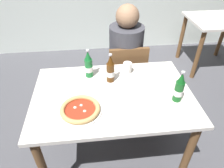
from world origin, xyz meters
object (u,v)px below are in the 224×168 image
at_px(pizza_margherita_near, 80,110).
at_px(beer_bottle_left, 179,89).
at_px(chair_behind_table, 126,75).
at_px(beer_bottle_right, 111,70).
at_px(beer_bottle_center, 89,65).
at_px(napkin_with_cutlery, 67,81).
at_px(dining_table_main, 113,104).
at_px(diner_seated, 125,64).
at_px(dining_table_background, 216,30).
at_px(paper_cup, 127,68).

height_order(pizza_margherita_near, beer_bottle_left, beer_bottle_left).
xyz_separation_m(chair_behind_table, beer_bottle_left, (0.24, -0.73, 0.37)).
bearing_deg(beer_bottle_right, beer_bottle_center, 153.56).
height_order(pizza_margherita_near, beer_bottle_center, beer_bottle_center).
xyz_separation_m(beer_bottle_left, beer_bottle_right, (-0.45, 0.29, 0.00)).
bearing_deg(napkin_with_cutlery, dining_table_main, -28.76).
xyz_separation_m(dining_table_main, pizza_margherita_near, (-0.24, -0.17, 0.14)).
bearing_deg(diner_seated, dining_table_background, 27.66).
height_order(dining_table_main, beer_bottle_right, beer_bottle_right).
relative_size(pizza_margherita_near, napkin_with_cutlery, 1.25).
relative_size(diner_seated, napkin_with_cutlery, 5.18).
bearing_deg(beer_bottle_left, napkin_with_cutlery, 158.54).
relative_size(chair_behind_table, napkin_with_cutlery, 3.64).
xyz_separation_m(chair_behind_table, diner_seated, (-0.00, 0.05, 0.10)).
bearing_deg(beer_bottle_center, chair_behind_table, 43.46).
height_order(dining_table_background, pizza_margherita_near, pizza_margherita_near).
distance_m(chair_behind_table, napkin_with_cutlery, 0.75).
distance_m(dining_table_main, pizza_margherita_near, 0.32).
relative_size(beer_bottle_center, napkin_with_cutlery, 1.06).
distance_m(pizza_margherita_near, napkin_with_cutlery, 0.38).
relative_size(napkin_with_cutlery, paper_cup, 2.46).
relative_size(diner_seated, paper_cup, 12.73).
bearing_deg(pizza_margherita_near, paper_cup, 47.63).
bearing_deg(dining_table_main, paper_cup, 59.48).
bearing_deg(beer_bottle_right, chair_behind_table, 64.93).
distance_m(chair_behind_table, beer_bottle_left, 0.86).
bearing_deg(beer_bottle_right, diner_seated, 67.33).
height_order(chair_behind_table, beer_bottle_right, beer_bottle_right).
height_order(dining_table_background, beer_bottle_left, beer_bottle_left).
distance_m(diner_seated, dining_table_background, 1.61).
height_order(pizza_margherita_near, paper_cup, paper_cup).
xyz_separation_m(chair_behind_table, dining_table_background, (1.42, 0.80, 0.11)).
bearing_deg(diner_seated, chair_behind_table, -88.37).
relative_size(pizza_margherita_near, beer_bottle_center, 1.18).
relative_size(dining_table_background, paper_cup, 8.42).
bearing_deg(diner_seated, beer_bottle_left, -72.78).
bearing_deg(beer_bottle_left, dining_table_main, 164.81).
bearing_deg(diner_seated, pizza_margherita_near, -118.52).
xyz_separation_m(beer_bottle_right, paper_cup, (0.15, 0.10, -0.06)).
xyz_separation_m(dining_table_main, beer_bottle_right, (0.00, 0.16, 0.22)).
relative_size(beer_bottle_center, paper_cup, 2.60).
xyz_separation_m(diner_seated, beer_bottle_right, (-0.21, -0.50, 0.27)).
height_order(dining_table_main, beer_bottle_center, beer_bottle_center).
height_order(beer_bottle_left, paper_cup, beer_bottle_left).
distance_m(chair_behind_table, beer_bottle_center, 0.64).
bearing_deg(paper_cup, pizza_margherita_near, -132.37).
bearing_deg(beer_bottle_center, napkin_with_cutlery, -163.78).
xyz_separation_m(pizza_margherita_near, paper_cup, (0.40, 0.43, 0.03)).
height_order(beer_bottle_left, beer_bottle_center, same).
distance_m(diner_seated, beer_bottle_center, 0.62).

